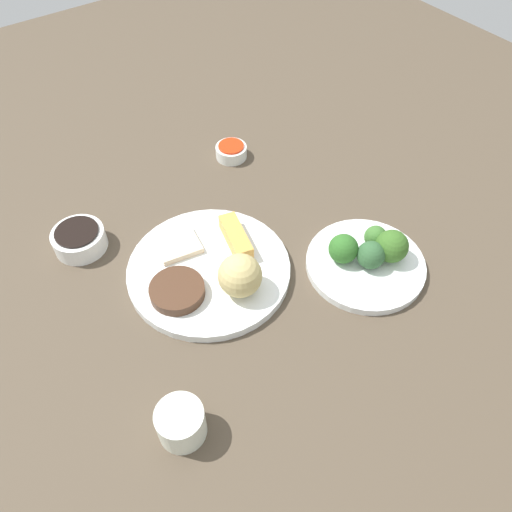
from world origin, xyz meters
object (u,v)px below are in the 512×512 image
(broccoli_plate, at_px, (365,264))
(teacup, at_px, (181,423))
(sauce_ramekin_sweet_and_sour, at_px, (231,152))
(soy_sauce_bowl, at_px, (80,240))
(main_plate, at_px, (209,270))

(broccoli_plate, relative_size, teacup, 3.11)
(sauce_ramekin_sweet_and_sour, distance_m, teacup, 0.58)
(soy_sauce_bowl, height_order, sauce_ramekin_sweet_and_sour, soy_sauce_bowl)
(main_plate, bearing_deg, soy_sauce_bowl, 129.32)
(main_plate, distance_m, soy_sauce_bowl, 0.24)
(main_plate, height_order, teacup, teacup)
(broccoli_plate, xyz_separation_m, soy_sauce_bowl, (-0.37, 0.33, 0.01))
(main_plate, relative_size, sauce_ramekin_sweet_and_sour, 4.26)
(sauce_ramekin_sweet_and_sour, bearing_deg, soy_sauce_bowl, -171.50)
(soy_sauce_bowl, bearing_deg, main_plate, -50.68)
(teacup, bearing_deg, sauce_ramekin_sweet_and_sour, 49.54)
(main_plate, xyz_separation_m, teacup, (-0.17, -0.21, 0.02))
(teacup, bearing_deg, main_plate, 50.31)
(broccoli_plate, bearing_deg, teacup, -170.80)
(teacup, bearing_deg, broccoli_plate, 9.20)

